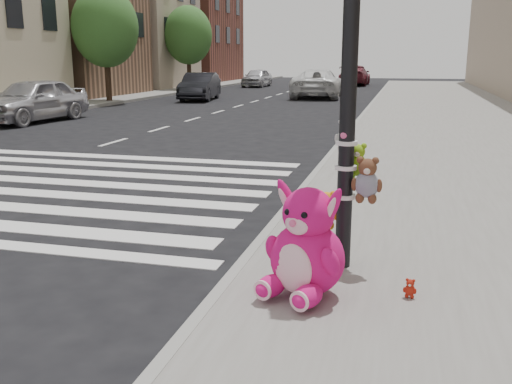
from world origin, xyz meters
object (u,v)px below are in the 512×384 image
(car_silver_far, at_px, (33,100))
(car_white_near, at_px, (317,83))
(signal_pole, at_px, (350,113))
(car_dark_far, at_px, (200,86))
(red_teddy, at_px, (410,288))
(pink_bunny, at_px, (306,250))

(car_silver_far, bearing_deg, car_white_near, 67.70)
(signal_pole, relative_size, car_silver_far, 0.88)
(signal_pole, distance_m, car_dark_far, 25.45)
(car_white_near, bearing_deg, signal_pole, 95.32)
(signal_pole, height_order, car_white_near, signal_pole)
(red_teddy, height_order, car_silver_far, car_silver_far)
(signal_pole, relative_size, red_teddy, 21.79)
(red_teddy, height_order, car_dark_far, car_dark_far)
(car_dark_far, bearing_deg, pink_bunny, -76.01)
(car_dark_far, bearing_deg, signal_pole, -74.71)
(signal_pole, height_order, red_teddy, signal_pole)
(red_teddy, bearing_deg, car_silver_far, 144.20)
(pink_bunny, relative_size, car_dark_far, 0.25)
(signal_pole, height_order, pink_bunny, signal_pole)
(pink_bunny, bearing_deg, signal_pole, 94.98)
(signal_pole, bearing_deg, car_white_near, 99.32)
(pink_bunny, bearing_deg, red_teddy, 33.24)
(car_white_near, bearing_deg, car_dark_far, 27.91)
(red_teddy, bearing_deg, car_white_near, 109.00)
(car_dark_far, bearing_deg, car_white_near, 23.63)
(car_silver_far, relative_size, car_dark_far, 1.04)
(car_silver_far, distance_m, car_white_near, 16.86)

